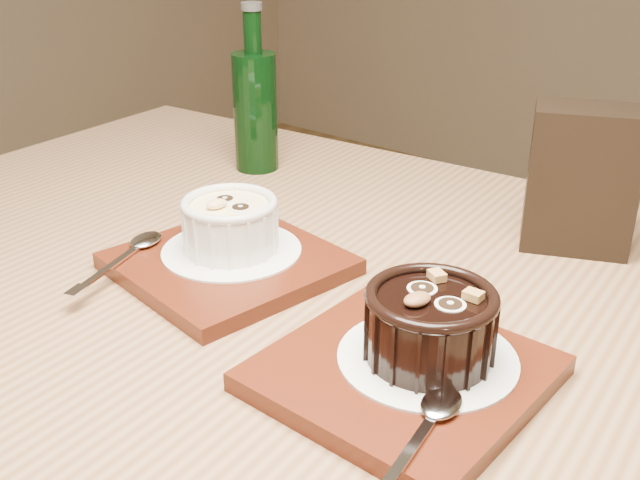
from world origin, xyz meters
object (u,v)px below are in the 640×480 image
(tray_right, at_px, (403,373))
(green_bottle, at_px, (255,107))
(condiment_stand, at_px, (582,179))
(ramekin_dark, at_px, (430,322))
(ramekin_white, at_px, (230,222))
(table, at_px, (339,404))
(tray_left, at_px, (229,264))

(tray_right, height_order, green_bottle, green_bottle)
(condiment_stand, relative_size, green_bottle, 0.69)
(tray_right, distance_m, green_bottle, 0.48)
(tray_right, relative_size, green_bottle, 0.89)
(ramekin_dark, distance_m, condiment_stand, 0.28)
(ramekin_white, height_order, ramekin_dark, ramekin_dark)
(table, relative_size, tray_right, 7.02)
(condiment_stand, bearing_deg, tray_right, -90.74)
(tray_left, xyz_separation_m, green_bottle, (-0.18, 0.22, 0.07))
(tray_left, xyz_separation_m, ramekin_white, (-0.01, 0.01, 0.04))
(tray_left, height_order, green_bottle, green_bottle)
(table, distance_m, green_bottle, 0.41)
(ramekin_white, distance_m, green_bottle, 0.27)
(table, bearing_deg, ramekin_dark, -14.98)
(tray_right, distance_m, condiment_stand, 0.30)
(table, distance_m, ramekin_white, 0.19)
(ramekin_white, height_order, condiment_stand, condiment_stand)
(green_bottle, bearing_deg, condiment_stand, 4.39)
(table, relative_size, tray_left, 7.02)
(tray_left, distance_m, ramekin_dark, 0.23)
(tray_right, bearing_deg, ramekin_dark, 61.87)
(tray_right, bearing_deg, tray_left, 168.91)
(tray_left, xyz_separation_m, ramekin_dark, (0.23, -0.03, 0.04))
(table, xyz_separation_m, ramekin_dark, (0.10, -0.03, 0.14))
(ramekin_white, bearing_deg, condiment_stand, 58.71)
(table, distance_m, ramekin_dark, 0.17)
(ramekin_dark, bearing_deg, tray_right, -103.34)
(table, xyz_separation_m, tray_left, (-0.13, -0.00, 0.10))
(ramekin_dark, bearing_deg, table, 179.82)
(table, relative_size, condiment_stand, 9.03)
(table, relative_size, ramekin_white, 14.31)
(tray_left, distance_m, ramekin_white, 0.04)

